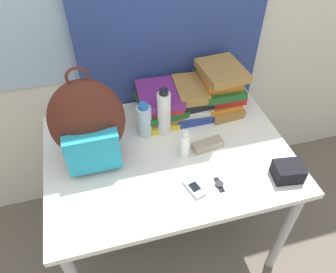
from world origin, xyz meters
name	(u,v)px	position (x,y,z in m)	size (l,w,h in m)	color
wall_back	(139,4)	(0.00, 0.91, 1.25)	(6.00, 0.06, 2.50)	silver
curtain_blue	(173,5)	(0.14, 0.86, 1.25)	(0.98, 0.04, 2.50)	navy
desk	(168,164)	(0.00, 0.41, 0.65)	(1.15, 0.83, 0.74)	silver
backpack	(88,124)	(-0.34, 0.47, 0.94)	(0.33, 0.22, 0.48)	#512319
book_stack_left	(159,103)	(0.03, 0.68, 0.82)	(0.24, 0.29, 0.16)	yellow
book_stack_center	(191,99)	(0.20, 0.68, 0.82)	(0.21, 0.27, 0.17)	navy
book_stack_right	(219,87)	(0.35, 0.68, 0.86)	(0.24, 0.30, 0.25)	olive
water_bottle	(144,120)	(-0.08, 0.57, 0.83)	(0.07, 0.07, 0.19)	silver
sports_bottle	(164,113)	(0.02, 0.55, 0.86)	(0.07, 0.07, 0.26)	white
sunscreen_bottle	(185,145)	(0.07, 0.37, 0.81)	(0.05, 0.05, 0.15)	white
cell_phone	(194,188)	(0.05, 0.17, 0.75)	(0.08, 0.12, 0.02)	#B7BCC6
sunglasses_case	(208,145)	(0.19, 0.39, 0.76)	(0.16, 0.08, 0.04)	gray
camera_pouch	(288,171)	(0.46, 0.13, 0.78)	(0.14, 0.12, 0.07)	black
wristwatch	(219,184)	(0.16, 0.16, 0.74)	(0.04, 0.08, 0.01)	black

